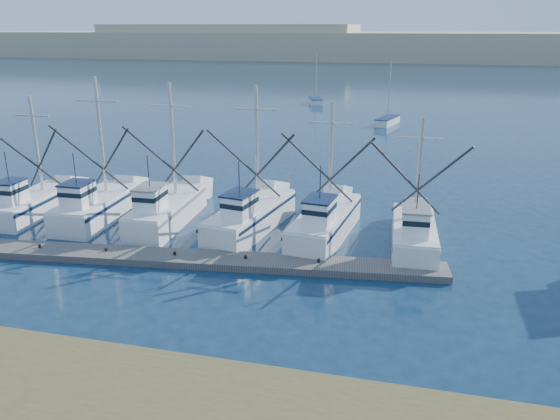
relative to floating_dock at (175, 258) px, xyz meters
name	(u,v)px	position (x,y,z in m)	size (l,w,h in m)	color
ground	(269,328)	(6.93, -5.62, -0.20)	(500.00, 500.00, 0.00)	#0D253B
floating_dock	(175,258)	(0.00, 0.00, 0.00)	(29.71, 1.98, 0.40)	#655F5A
dune_ridge	(406,46)	(6.93, 204.38, 4.80)	(360.00, 60.00, 10.00)	tan
trawler_fleet	(211,215)	(0.22, 5.11, 0.80)	(28.29, 9.06, 9.36)	white
sailboat_near	(387,121)	(8.90, 47.84, 0.30)	(3.10, 5.75, 8.10)	white
sailboat_far	(315,101)	(-4.01, 65.58, 0.30)	(3.25, 5.47, 8.10)	white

